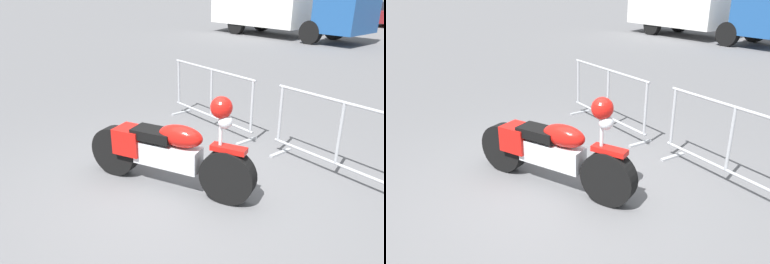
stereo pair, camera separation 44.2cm
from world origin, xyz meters
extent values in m
plane|color=#5B5B5E|center=(0.00, 0.00, 0.00)|extent=(120.00, 120.00, 0.00)
cylinder|color=black|center=(0.55, 0.34, 0.34)|extent=(0.69, 0.44, 0.67)
cylinder|color=black|center=(-0.94, -0.31, 0.34)|extent=(0.69, 0.44, 0.67)
cube|color=silver|center=(-0.19, 0.02, 0.44)|extent=(0.91, 0.58, 0.29)
ellipsoid|color=red|center=(-0.02, 0.09, 0.73)|extent=(0.65, 0.49, 0.27)
cube|color=black|center=(-0.36, -0.06, 0.69)|extent=(0.62, 0.49, 0.13)
cube|color=red|center=(-0.69, -0.20, 0.55)|extent=(0.48, 0.46, 0.34)
cube|color=red|center=(0.55, 0.34, 0.69)|extent=(0.44, 0.30, 0.06)
cylinder|color=silver|center=(0.46, 0.30, 0.83)|extent=(0.06, 0.06, 0.47)
sphere|color=silver|center=(0.50, 0.32, 1.02)|extent=(0.17, 0.17, 0.17)
sphere|color=red|center=(0.46, 0.30, 1.17)|extent=(0.25, 0.25, 0.25)
cylinder|color=#9EA0A5|center=(-1.43, 1.89, 1.05)|extent=(2.07, 0.11, 0.04)
cylinder|color=#9EA0A5|center=(-1.43, 1.89, 0.20)|extent=(2.07, 0.11, 0.04)
cylinder|color=#9EA0A5|center=(-2.41, 1.93, 0.62)|extent=(0.05, 0.05, 0.85)
cylinder|color=#9EA0A5|center=(-1.43, 1.89, 0.62)|extent=(0.05, 0.05, 0.85)
cylinder|color=#9EA0A5|center=(-0.44, 1.86, 0.62)|extent=(0.05, 0.05, 0.85)
cube|color=#9EA0A5|center=(-2.34, 1.92, 0.01)|extent=(0.08, 0.44, 0.03)
cube|color=#9EA0A5|center=(-0.51, 1.86, 0.01)|extent=(0.08, 0.44, 0.03)
cylinder|color=#9EA0A5|center=(1.04, 1.89, 1.05)|extent=(2.07, 0.11, 0.04)
cylinder|color=#9EA0A5|center=(1.04, 1.89, 0.20)|extent=(2.07, 0.11, 0.04)
cylinder|color=#9EA0A5|center=(0.06, 1.93, 0.62)|extent=(0.05, 0.05, 0.85)
cylinder|color=#9EA0A5|center=(1.04, 1.89, 0.62)|extent=(0.05, 0.05, 0.85)
cube|color=#9EA0A5|center=(0.13, 1.92, 0.01)|extent=(0.08, 0.44, 0.03)
cube|color=#1E4C8C|center=(-4.96, 12.54, 1.43)|extent=(1.82, 2.20, 1.90)
cylinder|color=black|center=(-5.90, 13.50, 0.48)|extent=(0.96, 0.29, 0.96)
cylinder|color=black|center=(-5.88, 11.57, 0.48)|extent=(0.96, 0.29, 0.96)
cylinder|color=black|center=(-10.12, 13.46, 0.48)|extent=(0.96, 0.29, 0.96)
cylinder|color=black|center=(-10.10, 11.53, 0.48)|extent=(0.96, 0.29, 0.96)
cube|color=#284799|center=(-12.53, 21.76, 0.62)|extent=(2.27, 4.56, 0.71)
cube|color=#1E232B|center=(-12.55, 21.61, 1.24)|extent=(1.89, 2.42, 0.51)
cylinder|color=black|center=(-13.12, 23.25, 0.33)|extent=(0.30, 0.67, 0.65)
cylinder|color=black|center=(-11.63, 23.07, 0.33)|extent=(0.30, 0.67, 0.65)
cylinder|color=black|center=(-13.44, 20.45, 0.33)|extent=(0.30, 0.67, 0.65)
cylinder|color=black|center=(-11.95, 20.28, 0.33)|extent=(0.30, 0.67, 0.65)
cube|color=tan|center=(-9.69, 22.14, 0.60)|extent=(2.20, 4.42, 0.69)
cube|color=#1E232B|center=(-9.71, 21.99, 1.20)|extent=(1.83, 2.34, 0.49)
cylinder|color=black|center=(-10.26, 23.57, 0.32)|extent=(0.29, 0.65, 0.63)
cylinder|color=black|center=(-8.81, 23.41, 0.32)|extent=(0.29, 0.65, 0.63)
cylinder|color=black|center=(-10.57, 20.87, 0.32)|extent=(0.29, 0.65, 0.63)
cylinder|color=black|center=(-9.12, 20.70, 0.32)|extent=(0.29, 0.65, 0.63)
cylinder|color=black|center=(-7.67, 20.42, 0.30)|extent=(0.27, 0.62, 0.60)
camera|label=1|loc=(3.27, -2.46, 2.47)|focal=35.00mm
camera|label=2|loc=(3.53, -2.10, 2.47)|focal=35.00mm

